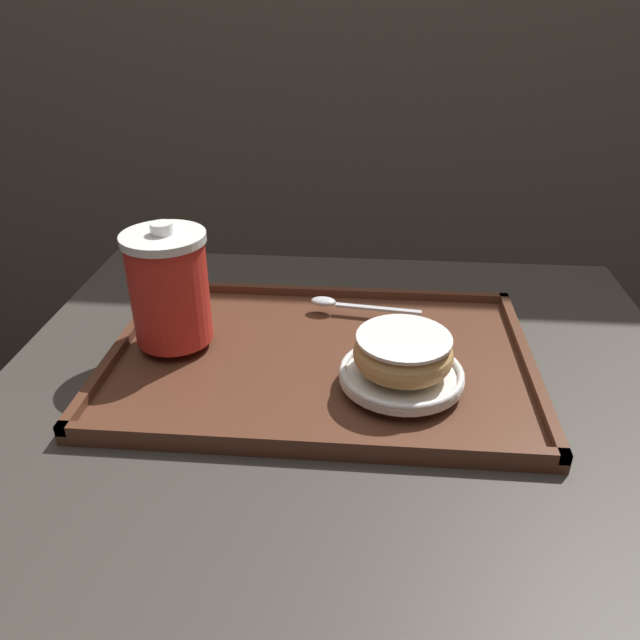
% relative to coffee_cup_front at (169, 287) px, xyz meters
% --- Properties ---
extents(cafe_table, '(0.84, 0.74, 0.74)m').
position_rel_coffee_cup_front_xyz_m(cafe_table, '(0.22, -0.04, -0.28)').
color(cafe_table, '#38332D').
rests_on(cafe_table, ground_plane).
extents(serving_tray, '(0.52, 0.35, 0.02)m').
position_rel_coffee_cup_front_xyz_m(serving_tray, '(0.18, -0.01, -0.09)').
color(serving_tray, '#512D1E').
rests_on(serving_tray, cafe_table).
extents(coffee_cup_front, '(0.10, 0.10, 0.15)m').
position_rel_coffee_cup_front_xyz_m(coffee_cup_front, '(0.00, 0.00, 0.00)').
color(coffee_cup_front, red).
rests_on(coffee_cup_front, serving_tray).
extents(plate_with_chocolate_donut, '(0.14, 0.14, 0.01)m').
position_rel_coffee_cup_front_xyz_m(plate_with_chocolate_donut, '(0.28, -0.07, -0.06)').
color(plate_with_chocolate_donut, white).
rests_on(plate_with_chocolate_donut, serving_tray).
extents(donut_chocolate_glazed, '(0.11, 0.11, 0.04)m').
position_rel_coffee_cup_front_xyz_m(donut_chocolate_glazed, '(0.28, -0.07, -0.04)').
color(donut_chocolate_glazed, tan).
rests_on(donut_chocolate_glazed, plate_with_chocolate_donut).
extents(spoon, '(0.15, 0.03, 0.01)m').
position_rel_coffee_cup_front_xyz_m(spoon, '(0.20, 0.10, -0.07)').
color(spoon, silver).
rests_on(spoon, serving_tray).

